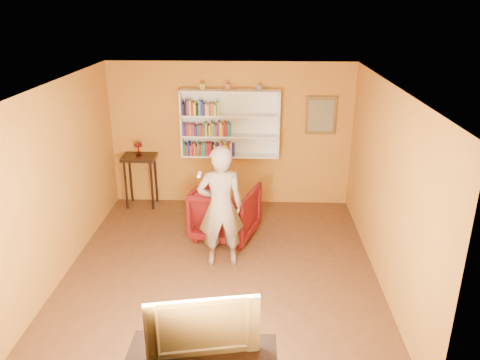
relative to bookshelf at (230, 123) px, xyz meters
name	(u,v)px	position (x,y,z in m)	size (l,w,h in m)	color
room_shell	(220,207)	(0.00, -2.41, -0.58)	(5.30, 5.80, 2.88)	#4B2C18
bookshelf	(230,123)	(0.00, 0.00, 0.00)	(1.80, 0.29, 1.23)	white
books_row_lower	(209,149)	(-0.39, -0.11, -0.46)	(0.94, 0.19, 0.27)	#15613D
books_row_middle	(207,129)	(-0.41, -0.11, -0.09)	(0.88, 0.18, 0.27)	#662B83
books_row_upper	(200,108)	(-0.53, -0.11, 0.30)	(0.68, 0.19, 0.27)	navy
ornament_left	(203,87)	(-0.48, -0.06, 0.68)	(0.09, 0.09, 0.12)	olive
ornament_centre	(228,87)	(-0.03, -0.06, 0.68)	(0.09, 0.09, 0.12)	brown
ornament_right	(259,88)	(0.52, -0.06, 0.67)	(0.07, 0.07, 0.09)	slate
framed_painting	(321,115)	(1.65, 0.05, 0.16)	(0.55, 0.05, 0.70)	brown
console_table	(140,164)	(-1.70, -0.16, -0.76)	(0.61, 0.47, 1.00)	black
ruby_lustre	(138,146)	(-1.70, -0.16, -0.41)	(0.16, 0.16, 0.25)	maroon
armchair	(225,211)	(-0.01, -1.35, -1.15)	(0.96, 0.98, 0.90)	#48050A
person	(221,207)	(-0.01, -2.23, -0.67)	(0.67, 0.44, 1.85)	#796658
game_remote	(199,175)	(-0.26, -2.51, -0.07)	(0.04, 0.15, 0.04)	white
television	(202,321)	(0.01, -4.66, -0.76)	(1.09, 0.14, 0.63)	black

